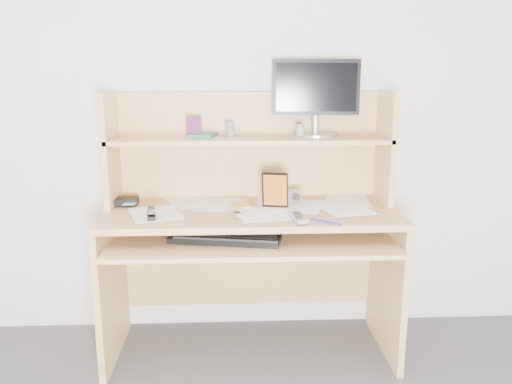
{
  "coord_description": "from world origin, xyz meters",
  "views": [
    {
      "loc": [
        -0.08,
        -0.84,
        1.36
      ],
      "look_at": [
        0.02,
        1.43,
        0.85
      ],
      "focal_mm": 35.0,
      "sensor_mm": 36.0,
      "label": 1
    }
  ],
  "objects_px": {
    "monitor": "(316,95)",
    "desk": "(250,216)",
    "game_case": "(275,190)",
    "keyboard": "(225,237)",
    "tv_remote": "(298,217)"
  },
  "relations": [
    {
      "from": "tv_remote",
      "to": "game_case",
      "type": "bearing_deg",
      "value": 102.59
    },
    {
      "from": "keyboard",
      "to": "game_case",
      "type": "distance_m",
      "value": 0.34
    },
    {
      "from": "keyboard",
      "to": "monitor",
      "type": "height_order",
      "value": "monitor"
    },
    {
      "from": "monitor",
      "to": "game_case",
      "type": "bearing_deg",
      "value": -132.34
    },
    {
      "from": "keyboard",
      "to": "tv_remote",
      "type": "xyz_separation_m",
      "value": [
        0.32,
        -0.04,
        0.1
      ]
    },
    {
      "from": "desk",
      "to": "monitor",
      "type": "bearing_deg",
      "value": 22.11
    },
    {
      "from": "keyboard",
      "to": "tv_remote",
      "type": "relative_size",
      "value": 3.27
    },
    {
      "from": "desk",
      "to": "game_case",
      "type": "height_order",
      "value": "desk"
    },
    {
      "from": "desk",
      "to": "tv_remote",
      "type": "xyz_separation_m",
      "value": [
        0.2,
        -0.28,
        0.07
      ]
    },
    {
      "from": "keyboard",
      "to": "game_case",
      "type": "height_order",
      "value": "game_case"
    },
    {
      "from": "desk",
      "to": "keyboard",
      "type": "height_order",
      "value": "desk"
    },
    {
      "from": "desk",
      "to": "keyboard",
      "type": "bearing_deg",
      "value": -116.52
    },
    {
      "from": "monitor",
      "to": "tv_remote",
      "type": "bearing_deg",
      "value": -103.87
    },
    {
      "from": "desk",
      "to": "monitor",
      "type": "xyz_separation_m",
      "value": [
        0.34,
        0.14,
        0.59
      ]
    },
    {
      "from": "monitor",
      "to": "desk",
      "type": "bearing_deg",
      "value": -153.82
    }
  ]
}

